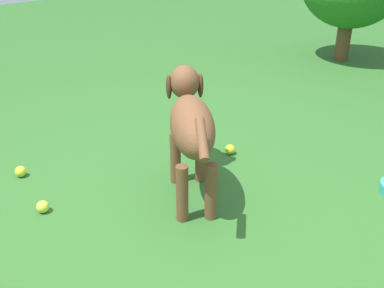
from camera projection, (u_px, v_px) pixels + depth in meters
The scene contains 5 objects.
ground at pixel (186, 218), 2.35m from camera, with size 14.00×14.00×0.00m, color #2D6026.
dog at pixel (191, 123), 2.38m from camera, with size 0.84×0.58×0.65m.
tennis_ball_0 at pixel (43, 207), 2.39m from camera, with size 0.07×0.07×0.07m, color #C6E13C.
tennis_ball_1 at pixel (230, 149), 2.98m from camera, with size 0.07×0.07×0.07m, color #C6D229.
tennis_ball_2 at pixel (21, 172), 2.72m from camera, with size 0.07×0.07×0.07m, color #CBD62F.
Camera 1 is at (1.50, -1.21, 1.40)m, focal length 42.55 mm.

